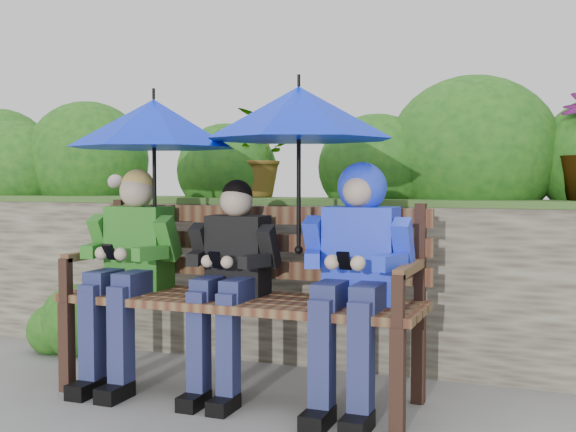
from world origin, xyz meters
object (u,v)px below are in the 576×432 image
at_px(boy_middle, 230,272).
at_px(boy_right, 356,262).
at_px(umbrella_right, 299,113).
at_px(umbrella_left, 154,124).
at_px(park_bench, 245,285).
at_px(boy_left, 129,263).

height_order(boy_middle, boy_right, boy_right).
bearing_deg(boy_right, boy_middle, -179.63).
height_order(boy_right, umbrella_right, umbrella_right).
bearing_deg(umbrella_left, park_bench, 4.91).
bearing_deg(umbrella_right, boy_left, -177.76).
relative_size(boy_middle, boy_right, 0.93).
height_order(boy_left, boy_right, boy_right).
distance_m(park_bench, umbrella_right, 0.96).
bearing_deg(park_bench, boy_left, -171.71).
height_order(park_bench, boy_right, boy_right).
relative_size(boy_left, umbrella_right, 1.24).
xyz_separation_m(boy_middle, umbrella_right, (0.37, 0.03, 0.82)).
relative_size(boy_middle, umbrella_right, 1.18).
bearing_deg(boy_right, umbrella_right, 174.80).
bearing_deg(boy_middle, umbrella_right, 5.03).
distance_m(boy_left, boy_right, 1.31).
height_order(boy_middle, umbrella_right, umbrella_right).
bearing_deg(umbrella_left, boy_middle, -5.37).
bearing_deg(park_bench, boy_right, -7.67).
height_order(umbrella_left, umbrella_right, umbrella_right).
bearing_deg(umbrella_left, boy_left, -159.43).
relative_size(boy_left, umbrella_left, 1.29).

